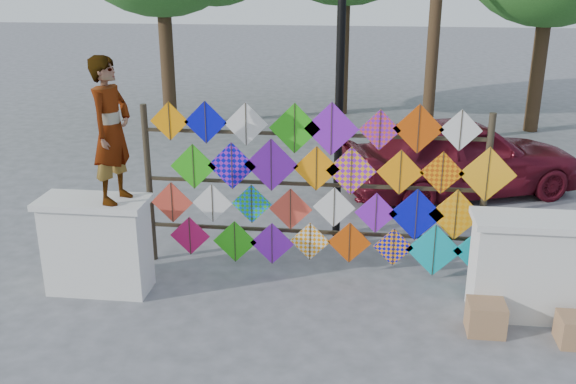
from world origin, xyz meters
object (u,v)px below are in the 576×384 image
object	(u,v)px
kite_rack	(323,188)
sedan	(461,156)
vendor_woman	(111,130)
lamppost	(340,65)

from	to	relation	value
kite_rack	sedan	distance (m)	4.22
vendor_woman	sedan	bearing A→B (deg)	-35.67
sedan	lamppost	distance (m)	3.67
vendor_woman	kite_rack	bearing A→B (deg)	-57.93
sedan	lamppost	size ratio (longest dim) A/B	0.99
sedan	kite_rack	bearing A→B (deg)	124.91
lamppost	vendor_woman	bearing A→B (deg)	-140.46
vendor_woman	sedan	distance (m)	6.71
kite_rack	vendor_woman	world-z (taller)	vendor_woman
kite_rack	lamppost	distance (m)	1.95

